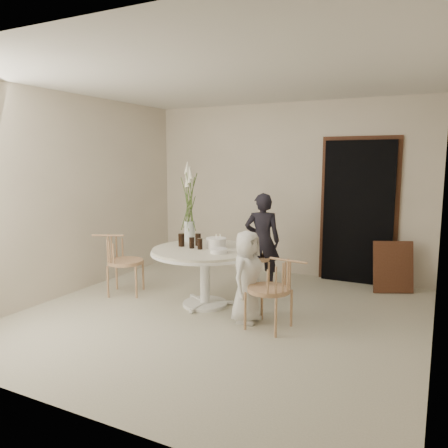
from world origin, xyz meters
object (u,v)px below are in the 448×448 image
at_px(birthday_cake, 216,243).
at_px(girl, 262,241).
at_px(flower_vase, 189,204).
at_px(chair_far, 256,250).
at_px(boy, 247,277).
at_px(chair_left, 117,255).
at_px(table, 205,258).
at_px(chair_right, 278,283).

bearing_deg(birthday_cake, girl, 74.14).
distance_m(birthday_cake, flower_vase, 0.72).
relative_size(chair_far, flower_vase, 0.76).
relative_size(chair_far, boy, 0.78).
xyz_separation_m(chair_left, girl, (1.66, 1.15, 0.15)).
bearing_deg(table, birthday_cake, 51.66).
distance_m(boy, birthday_cake, 0.76).
relative_size(girl, birthday_cake, 5.38).
distance_m(chair_left, girl, 2.02).
bearing_deg(flower_vase, birthday_cake, -23.24).
bearing_deg(birthday_cake, table, -128.34).
relative_size(table, chair_left, 1.61).
distance_m(table, chair_left, 1.31).
relative_size(chair_left, girl, 0.61).
bearing_deg(boy, table, 72.94).
relative_size(chair_left, boy, 0.79).
height_order(girl, flower_vase, flower_vase).
bearing_deg(chair_right, chair_far, -141.86).
xyz_separation_m(chair_far, chair_left, (-1.54, -1.22, 0.01)).
relative_size(chair_left, flower_vase, 0.77).
distance_m(chair_right, flower_vase, 1.83).
bearing_deg(chair_right, table, -100.67).
bearing_deg(flower_vase, girl, 41.28).
relative_size(boy, flower_vase, 0.97).
height_order(chair_far, flower_vase, flower_vase).
relative_size(table, flower_vase, 1.24).
distance_m(table, birthday_cake, 0.23).
xyz_separation_m(girl, birthday_cake, (-0.26, -0.91, 0.11)).
xyz_separation_m(chair_right, birthday_cake, (-1.00, 0.48, 0.27)).
relative_size(chair_right, chair_left, 0.97).
xyz_separation_m(girl, flower_vase, (-0.78, -0.69, 0.56)).
xyz_separation_m(chair_far, girl, (0.13, -0.07, 0.15)).
bearing_deg(girl, table, 51.27).
bearing_deg(chair_left, chair_right, -119.33).
height_order(boy, birthday_cake, boy).
bearing_deg(chair_left, chair_far, -75.07).
bearing_deg(flower_vase, chair_right, -24.87).
height_order(chair_left, flower_vase, flower_vase).
bearing_deg(chair_far, chair_left, -163.22).
bearing_deg(chair_left, birthday_cake, -103.98).
height_order(table, birthday_cake, birthday_cake).
distance_m(girl, birthday_cake, 0.95).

